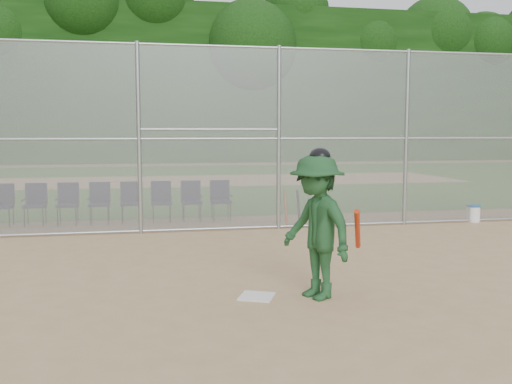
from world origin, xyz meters
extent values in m
plane|color=tan|center=(0.00, 0.00, 0.00)|extent=(100.00, 100.00, 0.00)
plane|color=#2E5F1C|center=(0.00, 18.00, 0.01)|extent=(100.00, 100.00, 0.00)
plane|color=tan|center=(0.00, 18.00, 0.01)|extent=(24.00, 24.00, 0.00)
cube|color=gray|center=(0.00, 5.00, 2.00)|extent=(16.00, 0.02, 4.00)
cylinder|color=#9EA3A8|center=(0.00, 5.00, 3.95)|extent=(16.00, 0.05, 0.05)
cube|color=black|center=(0.00, 35.00, 5.50)|extent=(80.00, 5.00, 11.00)
cube|color=silver|center=(-0.50, -0.09, 0.01)|extent=(0.57, 0.57, 0.02)
imported|color=#1C4623|center=(0.25, -0.26, 0.93)|extent=(1.10, 1.37, 1.86)
ellipsoid|color=black|center=(0.25, -0.26, 1.83)|extent=(0.27, 0.30, 0.23)
cylinder|color=red|center=(0.65, -0.66, 0.95)|extent=(0.34, 0.67, 0.59)
cylinder|color=white|center=(5.82, 5.08, 0.18)|extent=(0.30, 0.30, 0.36)
cylinder|color=#225695|center=(5.82, 5.08, 0.38)|extent=(0.32, 0.32, 0.05)
cylinder|color=#D84C14|center=(1.23, 5.26, 0.41)|extent=(0.06, 0.32, 0.83)
cylinder|color=black|center=(1.53, 5.26, 0.41)|extent=(0.06, 0.35, 0.82)
cylinder|color=#B2B2B7|center=(1.83, 5.26, 0.41)|extent=(0.06, 0.38, 0.81)
cylinder|color=#D84C14|center=(2.13, 5.26, 0.40)|extent=(0.06, 0.40, 0.80)
camera|label=1|loc=(-1.91, -7.19, 2.14)|focal=40.00mm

